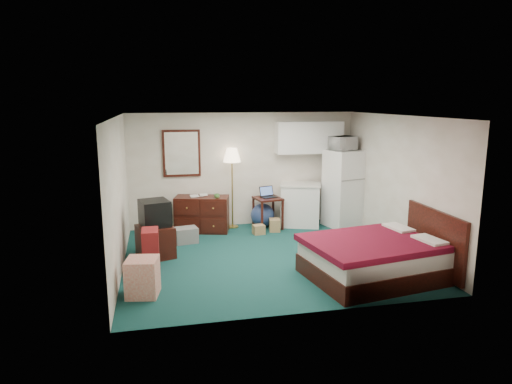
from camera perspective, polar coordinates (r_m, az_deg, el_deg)
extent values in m
cube|color=#143F3E|center=(8.29, 1.39, -8.09)|extent=(5.00, 4.50, 0.01)
cube|color=beige|center=(7.81, 1.48, 9.46)|extent=(5.00, 4.50, 0.01)
cube|color=beige|center=(10.12, -1.57, 2.82)|extent=(5.00, 0.01, 2.50)
cube|color=beige|center=(5.85, 6.63, -3.73)|extent=(5.00, 0.01, 2.50)
cube|color=beige|center=(7.77, -16.80, -0.34)|extent=(0.01, 4.50, 2.50)
cube|color=beige|center=(8.88, 17.32, 1.06)|extent=(0.01, 4.50, 2.50)
sphere|color=navy|center=(10.11, 0.82, -2.91)|extent=(0.54, 0.54, 0.52)
imported|color=white|center=(10.03, 10.82, 6.19)|extent=(0.63, 0.50, 0.37)
imported|color=#97835A|center=(9.70, -8.24, 0.12)|extent=(0.18, 0.03, 0.24)
imported|color=#97835A|center=(9.78, -7.07, 0.19)|extent=(0.17, 0.03, 0.22)
imported|color=#497A38|center=(9.50, -4.91, -0.44)|extent=(0.14, 0.14, 0.11)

